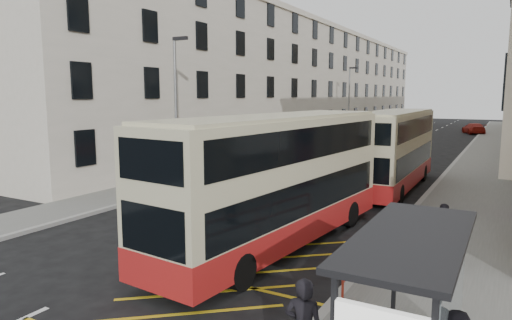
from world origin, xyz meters
The scene contains 18 objects.
ground centered at (0.00, 0.00, 0.00)m, with size 200.00×200.00×0.00m, color black.
pavement_right centered at (8.00, 30.00, 0.07)m, with size 4.00×120.00×0.15m, color slate.
pavement_left centered at (-7.50, 30.00, 0.07)m, with size 3.00×120.00×0.15m, color slate.
kerb_right centered at (6.00, 30.00, 0.07)m, with size 0.25×120.00×0.15m, color #989792.
kerb_left centered at (-6.00, 30.00, 0.07)m, with size 0.25×120.00×0.15m, color #989792.
road_markings centered at (0.00, 45.00, 0.01)m, with size 10.00×110.00×0.01m, color silver, non-canonical shape.
terrace_left centered at (-13.43, 45.50, 6.52)m, with size 9.18×79.00×13.25m.
bus_shelter centered at (8.34, -0.39, 2.14)m, with size 1.65×4.25×2.70m.
guard_railing centered at (6.25, 5.75, 0.86)m, with size 0.06×6.56×1.01m.
street_lamp_near centered at (-6.35, 12.00, 4.64)m, with size 0.93×0.18×8.00m.
street_lamp_far centered at (-6.35, 42.00, 4.64)m, with size 0.93×0.18×8.00m.
double_decker_front centered at (2.78, 5.94, 2.27)m, with size 3.63×11.35×4.45m.
double_decker_rear centered at (4.03, 17.42, 2.17)m, with size 2.51×10.69×4.26m.
pedestrian_far centered at (7.99, 6.22, 1.09)m, with size 1.10×0.46×1.87m, color black.
white_van centered at (-4.74, 37.11, 0.68)m, with size 2.26×4.90×1.36m, color white.
car_silver centered at (-5.20, 51.01, 0.78)m, with size 1.84×4.57×1.56m, color #AAADB3.
car_dark centered at (-5.20, 63.01, 0.69)m, with size 1.47×4.21×1.39m, color black.
car_red centered at (5.20, 59.33, 0.71)m, with size 2.00×4.92×1.43m, color #A71E14.
Camera 1 is at (9.48, -7.51, 5.10)m, focal length 32.00 mm.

